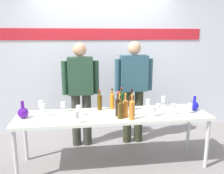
# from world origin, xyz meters

# --- Properties ---
(ground_plane) EXTENTS (10.00, 10.00, 0.00)m
(ground_plane) POSITION_xyz_m (0.00, 0.00, 0.00)
(ground_plane) COLOR gray
(back_wall) EXTENTS (5.20, 0.11, 3.00)m
(back_wall) POSITION_xyz_m (0.00, 1.34, 1.50)
(back_wall) COLOR silver
(back_wall) RESTS_ON ground
(display_table) EXTENTS (2.58, 0.65, 0.73)m
(display_table) POSITION_xyz_m (0.00, 0.00, 0.68)
(display_table) COLOR white
(display_table) RESTS_ON ground
(decanter_blue_left) EXTENTS (0.14, 0.14, 0.23)m
(decanter_blue_left) POSITION_xyz_m (-1.17, 0.02, 0.80)
(decanter_blue_left) COLOR #531594
(decanter_blue_left) RESTS_ON display_table
(decanter_blue_right) EXTENTS (0.13, 0.13, 0.20)m
(decanter_blue_right) POSITION_xyz_m (1.16, 0.02, 0.80)
(decanter_blue_right) COLOR #1417B9
(decanter_blue_right) RESTS_ON display_table
(presenter_left) EXTENTS (0.58, 0.22, 1.66)m
(presenter_left) POSITION_xyz_m (-0.43, 0.67, 0.95)
(presenter_left) COLOR #35362E
(presenter_left) RESTS_ON ground
(presenter_right) EXTENTS (0.62, 0.22, 1.68)m
(presenter_right) POSITION_xyz_m (0.43, 0.67, 0.97)
(presenter_right) COLOR #2F3321
(presenter_right) RESTS_ON ground
(wine_bottle_0) EXTENTS (0.07, 0.07, 0.32)m
(wine_bottle_0) POSITION_xyz_m (0.05, -0.07, 0.86)
(wine_bottle_0) COLOR black
(wine_bottle_0) RESTS_ON display_table
(wine_bottle_1) EXTENTS (0.07, 0.07, 0.29)m
(wine_bottle_1) POSITION_xyz_m (0.01, 0.25, 0.86)
(wine_bottle_1) COLOR orange
(wine_bottle_1) RESTS_ON display_table
(wine_bottle_2) EXTENTS (0.07, 0.07, 0.33)m
(wine_bottle_2) POSITION_xyz_m (0.20, -0.23, 0.87)
(wine_bottle_2) COLOR orange
(wine_bottle_2) RESTS_ON display_table
(wine_bottle_3) EXTENTS (0.07, 0.07, 0.30)m
(wine_bottle_3) POSITION_xyz_m (0.06, -0.18, 0.85)
(wine_bottle_3) COLOR #48330E
(wine_bottle_3) RESTS_ON display_table
(wine_bottle_4) EXTENTS (0.07, 0.07, 0.30)m
(wine_bottle_4) POSITION_xyz_m (0.28, 0.15, 0.86)
(wine_bottle_4) COLOR black
(wine_bottle_4) RESTS_ON display_table
(wine_bottle_5) EXTENTS (0.07, 0.07, 0.31)m
(wine_bottle_5) POSITION_xyz_m (0.15, 0.23, 0.86)
(wine_bottle_5) COLOR #173B14
(wine_bottle_5) RESTS_ON display_table
(wine_bottle_6) EXTENTS (0.07, 0.07, 0.32)m
(wine_bottle_6) POSITION_xyz_m (0.14, -0.12, 0.86)
(wine_bottle_6) COLOR orange
(wine_bottle_6) RESTS_ON display_table
(wine_bottle_7) EXTENTS (0.06, 0.06, 0.29)m
(wine_bottle_7) POSITION_xyz_m (0.10, 0.12, 0.85)
(wine_bottle_7) COLOR gold
(wine_bottle_7) RESTS_ON display_table
(wine_bottle_8) EXTENTS (0.07, 0.07, 0.29)m
(wine_bottle_8) POSITION_xyz_m (-0.17, 0.22, 0.86)
(wine_bottle_8) COLOR #4F350A
(wine_bottle_8) RESTS_ON display_table
(wine_glass_left_0) EXTENTS (0.07, 0.07, 0.15)m
(wine_glass_left_0) POSITION_xyz_m (-0.49, -0.26, 0.83)
(wine_glass_left_0) COLOR white
(wine_glass_left_0) RESTS_ON display_table
(wine_glass_left_1) EXTENTS (0.07, 0.07, 0.17)m
(wine_glass_left_1) POSITION_xyz_m (-0.93, 0.06, 0.85)
(wine_glass_left_1) COLOR white
(wine_glass_left_1) RESTS_ON display_table
(wine_glass_left_2) EXTENTS (0.07, 0.07, 0.14)m
(wine_glass_left_2) POSITION_xyz_m (-0.68, 0.20, 0.83)
(wine_glass_left_2) COLOR white
(wine_glass_left_2) RESTS_ON display_table
(wine_glass_left_3) EXTENTS (0.06, 0.06, 0.14)m
(wine_glass_left_3) POSITION_xyz_m (-0.46, 0.01, 0.83)
(wine_glass_left_3) COLOR white
(wine_glass_left_3) RESTS_ON display_table
(wine_glass_left_4) EXTENTS (0.07, 0.07, 0.17)m
(wine_glass_left_4) POSITION_xyz_m (-0.98, 0.21, 0.85)
(wine_glass_left_4) COLOR white
(wine_glass_left_4) RESTS_ON display_table
(wine_glass_right_0) EXTENTS (0.06, 0.06, 0.16)m
(wine_glass_right_0) POSITION_xyz_m (0.78, 0.24, 0.84)
(wine_glass_right_0) COLOR white
(wine_glass_right_0) RESTS_ON display_table
(wine_glass_right_1) EXTENTS (0.07, 0.07, 0.14)m
(wine_glass_right_1) POSITION_xyz_m (0.49, -0.16, 0.83)
(wine_glass_right_1) COLOR white
(wine_glass_right_1) RESTS_ON display_table
(wine_glass_right_2) EXTENTS (0.06, 0.06, 0.15)m
(wine_glass_right_2) POSITION_xyz_m (0.79, -0.12, 0.84)
(wine_glass_right_2) COLOR white
(wine_glass_right_2) RESTS_ON display_table
(wine_glass_right_3) EXTENTS (0.07, 0.07, 0.16)m
(wine_glass_right_3) POSITION_xyz_m (0.58, -0.12, 0.84)
(wine_glass_right_3) COLOR white
(wine_glass_right_3) RESTS_ON display_table
(wine_glass_right_4) EXTENTS (0.06, 0.06, 0.15)m
(wine_glass_right_4) POSITION_xyz_m (0.52, 0.16, 0.83)
(wine_glass_right_4) COLOR white
(wine_glass_right_4) RESTS_ON display_table
(wine_glass_right_5) EXTENTS (0.06, 0.06, 0.14)m
(wine_glass_right_5) POSITION_xyz_m (1.03, -0.11, 0.83)
(wine_glass_right_5) COLOR white
(wine_glass_right_5) RESTS_ON display_table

